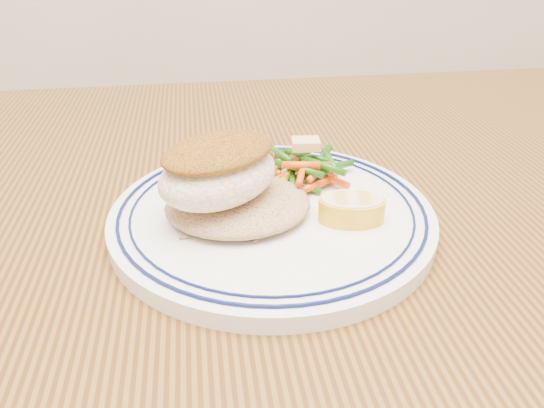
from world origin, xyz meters
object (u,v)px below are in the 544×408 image
Objects in this scene: rice_pilaf at (238,201)px; fish_fillet at (218,169)px; lemon_wedge at (352,208)px; vegetable_pile at (305,168)px; plate at (272,214)px; dining_table at (282,307)px.

fish_fillet reaches higher than rice_pilaf.
lemon_wedge is (0.09, -0.03, 0.00)m from rice_pilaf.
lemon_wedge is at bearing -73.38° from vegetable_pile.
fish_fillet reaches higher than vegetable_pile.
vegetable_pile is at bearing 52.51° from plate.
dining_table is at bearing 6.87° from fish_fillet.
plate is at bearing -127.49° from vegetable_pile.
vegetable_pile is at bearing 106.62° from lemon_wedge.
rice_pilaf is 0.09m from vegetable_pile.
rice_pilaf reaches higher than lemon_wedge.
vegetable_pile is (0.08, 0.06, -0.03)m from fish_fillet.
rice_pilaf is at bearing -142.13° from vegetable_pile.
plate reaches higher than dining_table.
fish_fillet is (-0.05, -0.01, 0.05)m from plate.
rice_pilaf is at bearing -174.94° from plate.
rice_pilaf is (-0.03, -0.00, 0.02)m from plate.
fish_fillet is (-0.05, -0.01, 0.16)m from dining_table.
fish_fillet is (-0.02, -0.00, 0.03)m from rice_pilaf.
dining_table is at bearing -119.88° from vegetable_pile.
rice_pilaf is at bearing -176.42° from dining_table.
rice_pilaf is (-0.04, -0.00, 0.12)m from dining_table.
dining_table is 11.99× the size of rice_pilaf.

